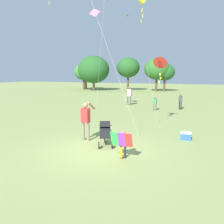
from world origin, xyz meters
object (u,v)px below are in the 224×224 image
stroller (105,131)px  kite_green_novelty (95,18)px  person_sitting_far (155,102)px  kite_orange_delta (160,63)px  cooler_box (186,136)px  person_couple_left (180,100)px  person_adult_flyer (86,118)px  person_red_shirt (129,94)px  child_with_butterfly_kite (123,142)px

stroller → kite_green_novelty: bearing=119.3°
person_sitting_far → kite_orange_delta: bearing=-76.0°
cooler_box → stroller: bearing=-145.1°
kite_orange_delta → person_couple_left: 6.73m
kite_green_novelty → stroller: bearing=-60.7°
person_adult_flyer → person_couple_left: 11.01m
kite_green_novelty → person_red_shirt: kite_green_novelty is taller
person_adult_flyer → person_couple_left: person_adult_flyer is taller
child_with_butterfly_kite → kite_orange_delta: size_ratio=0.25×
stroller → person_red_shirt: size_ratio=0.63×
person_sitting_far → kite_green_novelty: bearing=-141.7°
kite_green_novelty → person_couple_left: kite_green_novelty is taller
person_adult_flyer → cooler_box: (4.10, 1.79, -0.84)m
person_red_shirt → person_sitting_far: 3.62m
child_with_butterfly_kite → cooler_box: (1.86, 3.17, -0.43)m
person_sitting_far → person_red_shirt: bearing=143.7°
person_adult_flyer → kite_orange_delta: size_ratio=0.45×
child_with_butterfly_kite → kite_orange_delta: bearing=89.1°
kite_orange_delta → person_adult_flyer: bearing=-117.3°
person_adult_flyer → kite_orange_delta: 5.64m
person_sitting_far → person_couple_left: person_couple_left is taller
child_with_butterfly_kite → person_couple_left: size_ratio=0.74×
kite_orange_delta → cooler_box: (1.77, -2.70, -3.35)m
person_adult_flyer → stroller: person_adult_flyer is taller
person_couple_left → cooler_box: person_couple_left is taller
person_red_shirt → kite_green_novelty: bearing=-99.8°
kite_green_novelty → cooler_box: kite_green_novelty is taller
child_with_butterfly_kite → person_adult_flyer: size_ratio=0.56×
person_couple_left → child_with_butterfly_kite: bearing=-93.4°
kite_orange_delta → cooler_box: 4.65m
stroller → kite_green_novelty: (-3.75, 6.68, 6.15)m
stroller → cooler_box: bearing=34.9°
child_with_butterfly_kite → person_sitting_far: 10.79m
person_couple_left → person_red_shirt: bearing=169.6°
person_couple_left → cooler_box: 8.91m
stroller → kite_orange_delta: 5.76m
person_adult_flyer → person_sitting_far: (1.11, 9.34, -0.36)m
stroller → person_couple_left: (1.87, 10.92, 0.17)m
kite_orange_delta → person_red_shirt: size_ratio=2.23×
person_adult_flyer → person_sitting_far: bearing=83.2°
child_with_butterfly_kite → cooler_box: size_ratio=2.18×
person_adult_flyer → kite_green_novelty: (-2.67, 6.36, 5.74)m
child_with_butterfly_kite → kite_green_novelty: 11.04m
person_adult_flyer → person_red_shirt: person_adult_flyer is taller
stroller → person_sitting_far: bearing=89.8°
stroller → kite_green_novelty: size_ratio=0.15×
kite_orange_delta → person_couple_left: (0.63, 6.11, -2.74)m
stroller → cooler_box: (3.02, 2.11, -0.43)m
stroller → person_adult_flyer: bearing=163.5°
cooler_box → person_red_shirt: bearing=121.3°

